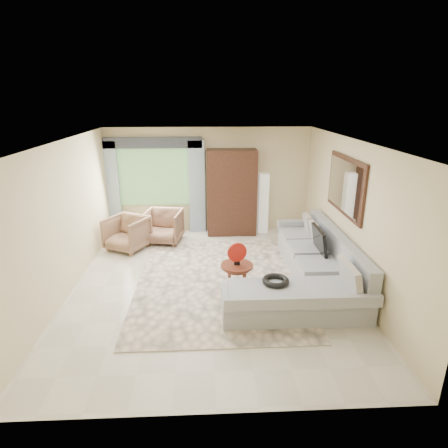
{
  "coord_description": "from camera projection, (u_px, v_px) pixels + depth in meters",
  "views": [
    {
      "loc": [
        -0.07,
        -6.2,
        3.29
      ],
      "look_at": [
        0.25,
        0.35,
        1.05
      ],
      "focal_mm": 30.0,
      "sensor_mm": 36.0,
      "label": 1
    }
  ],
  "objects": [
    {
      "name": "curtain_left",
      "position": [
        111.0,
        189.0,
        9.17
      ],
      "size": [
        0.4,
        0.08,
        2.3
      ],
      "primitive_type": "cube",
      "color": "#9EB7CC",
      "rests_on": "ground"
    },
    {
      "name": "armchair_right",
      "position": [
        163.0,
        226.0,
        8.81
      ],
      "size": [
        0.96,
        0.98,
        0.77
      ],
      "primitive_type": "imported",
      "rotation": [
        0.0,
        0.0,
        -0.17
      ],
      "color": "#8F694E",
      "rests_on": "ground"
    },
    {
      "name": "armchair_left",
      "position": [
        127.0,
        233.0,
        8.4
      ],
      "size": [
        1.1,
        1.11,
        0.76
      ],
      "primitive_type": "imported",
      "rotation": [
        0.0,
        0.0,
        -0.48
      ],
      "color": "#89614B",
      "rests_on": "ground"
    },
    {
      "name": "sectional_sofa",
      "position": [
        310.0,
        272.0,
        6.75
      ],
      "size": [
        2.3,
        3.46,
        0.9
      ],
      "color": "#A4A6AD",
      "rests_on": "ground"
    },
    {
      "name": "red_disc",
      "position": [
        237.0,
        252.0,
        6.33
      ],
      "size": [
        0.34,
        0.1,
        0.34
      ],
      "primitive_type": "cylinder",
      "rotation": [
        1.57,
        0.0,
        0.22
      ],
      "color": "#B11A11",
      "rests_on": "coffee_table"
    },
    {
      "name": "area_rug",
      "position": [
        218.0,
        281.0,
        7.01
      ],
      "size": [
        3.02,
        4.02,
        0.02
      ],
      "primitive_type": "cube",
      "rotation": [
        0.0,
        0.0,
        0.01
      ],
      "color": "#FBE1C7",
      "rests_on": "ground"
    },
    {
      "name": "tv_screen",
      "position": [
        319.0,
        240.0,
        7.05
      ],
      "size": [
        0.14,
        0.74,
        0.48
      ],
      "primitive_type": "cube",
      "rotation": [
        0.0,
        -0.17,
        0.0
      ],
      "color": "black",
      "rests_on": "sectional_sofa"
    },
    {
      "name": "wall_mirror",
      "position": [
        345.0,
        186.0,
        6.8
      ],
      "size": [
        0.05,
        1.7,
        1.05
      ],
      "color": "black",
      "rests_on": "wall_right"
    },
    {
      "name": "coffee_table",
      "position": [
        237.0,
        279.0,
        6.49
      ],
      "size": [
        0.56,
        0.56,
        0.56
      ],
      "rotation": [
        0.0,
        0.0,
        0.31
      ],
      "color": "#542716",
      "rests_on": "ground"
    },
    {
      "name": "valance",
      "position": [
        152.0,
        143.0,
        8.88
      ],
      "size": [
        2.4,
        0.12,
        0.26
      ],
      "primitive_type": "cube",
      "color": "#1E232D",
      "rests_on": "wall_back"
    },
    {
      "name": "window",
      "position": [
        154.0,
        177.0,
        9.22
      ],
      "size": [
        1.8,
        0.04,
        1.4
      ],
      "primitive_type": "cube",
      "color": "#669E59",
      "rests_on": "wall_back"
    },
    {
      "name": "garden_hose",
      "position": [
        276.0,
        281.0,
        5.88
      ],
      "size": [
        0.43,
        0.43,
        0.09
      ],
      "primitive_type": "torus",
      "color": "black",
      "rests_on": "sectional_sofa"
    },
    {
      "name": "floor_lamp",
      "position": [
        263.0,
        203.0,
        9.37
      ],
      "size": [
        0.24,
        0.24,
        1.5
      ],
      "primitive_type": "cube",
      "color": "silver",
      "rests_on": "ground"
    },
    {
      "name": "armoire",
      "position": [
        232.0,
        193.0,
        9.18
      ],
      "size": [
        1.2,
        0.55,
        2.1
      ],
      "primitive_type": "cube",
      "color": "black",
      "rests_on": "ground"
    },
    {
      "name": "curtain_right",
      "position": [
        197.0,
        188.0,
        9.26
      ],
      "size": [
        0.4,
        0.08,
        2.3
      ],
      "primitive_type": "cube",
      "color": "#9EB7CC",
      "rests_on": "ground"
    },
    {
      "name": "potted_plant",
      "position": [
        122.0,
        222.0,
        9.36
      ],
      "size": [
        0.56,
        0.49,
        0.6
      ],
      "primitive_type": "imported",
      "rotation": [
        0.0,
        0.0,
        -0.05
      ],
      "color": "#999999",
      "rests_on": "ground"
    },
    {
      "name": "ground",
      "position": [
        211.0,
        284.0,
        6.93
      ],
      "size": [
        6.0,
        6.0,
        0.0
      ],
      "primitive_type": "plane",
      "color": "silver",
      "rests_on": "ground"
    }
  ]
}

